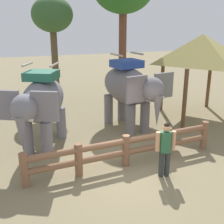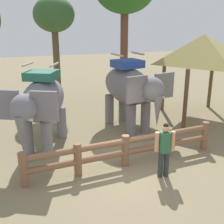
# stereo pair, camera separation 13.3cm
# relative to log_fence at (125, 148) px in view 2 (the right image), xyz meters

# --- Properties ---
(ground_plane) EXTENTS (60.00, 60.00, 0.00)m
(ground_plane) POSITION_rel_log_fence_xyz_m (0.00, -0.28, -0.60)
(ground_plane) COLOR #807252
(log_fence) EXTENTS (6.59, 0.79, 1.05)m
(log_fence) POSITION_rel_log_fence_xyz_m (0.00, 0.00, 0.00)
(log_fence) COLOR brown
(log_fence) RESTS_ON ground
(elephant_near_left) EXTENTS (2.80, 3.66, 3.10)m
(elephant_near_left) POSITION_rel_log_fence_xyz_m (-2.38, 2.16, 1.14)
(elephant_near_left) COLOR slate
(elephant_near_left) RESTS_ON ground
(elephant_center) EXTENTS (2.35, 3.85, 3.23)m
(elephant_center) POSITION_rel_log_fence_xyz_m (1.31, 3.00, 1.21)
(elephant_center) COLOR slate
(elephant_center) RESTS_ON ground
(tourist_woman_in_black) EXTENTS (0.60, 0.39, 1.72)m
(tourist_woman_in_black) POSITION_rel_log_fence_xyz_m (0.85, -1.00, 0.39)
(tourist_woman_in_black) COLOR #2D3332
(tourist_woman_in_black) RESTS_ON ground
(thatched_shelter) EXTENTS (3.95, 3.95, 3.91)m
(thatched_shelter) POSITION_rel_log_fence_xyz_m (5.09, 3.56, 2.61)
(thatched_shelter) COLOR brown
(thatched_shelter) RESTS_ON ground
(tree_far_right) EXTENTS (2.14, 2.14, 5.68)m
(tree_far_right) POSITION_rel_log_fence_xyz_m (-1.02, 8.01, 4.01)
(tree_far_right) COLOR brown
(tree_far_right) RESTS_ON ground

